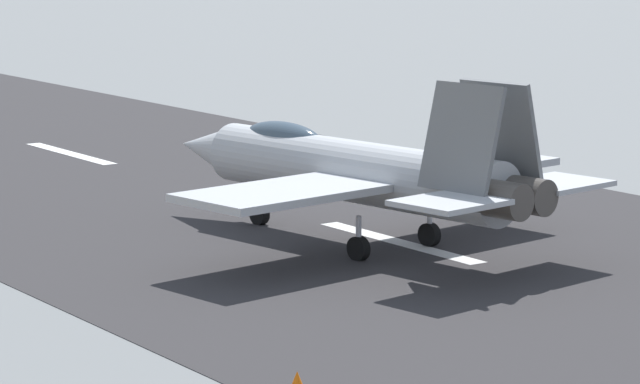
{
  "coord_description": "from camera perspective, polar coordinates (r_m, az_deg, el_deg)",
  "views": [
    {
      "loc": [
        -39.89,
        30.54,
        10.21
      ],
      "look_at": [
        -1.41,
        3.86,
        2.2
      ],
      "focal_mm": 87.71,
      "sensor_mm": 36.0,
      "label": 1
    }
  ],
  "objects": [
    {
      "name": "runway_strip",
      "position": [
        51.25,
        2.66,
        -1.78
      ],
      "size": [
        240.0,
        26.0,
        0.02
      ],
      "color": "#302E2F",
      "rests_on": "ground"
    },
    {
      "name": "fighter_jet",
      "position": [
        50.2,
        1.23,
        0.84
      ],
      "size": [
        16.94,
        14.55,
        5.67
      ],
      "color": "#B1B5B8",
      "rests_on": "ground"
    },
    {
      "name": "ground_plane",
      "position": [
        51.27,
        2.65,
        -1.79
      ],
      "size": [
        400.0,
        400.0,
        0.0
      ],
      "primitive_type": "plane",
      "color": "slate"
    },
    {
      "name": "marker_cone_near",
      "position": [
        34.59,
        -0.84,
        -6.99
      ],
      "size": [
        0.44,
        0.44,
        0.55
      ],
      "primitive_type": "cone",
      "color": "orange",
      "rests_on": "ground"
    }
  ]
}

